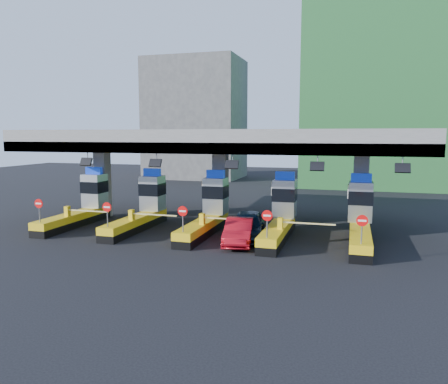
# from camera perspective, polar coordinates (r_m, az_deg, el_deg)

# --- Properties ---
(ground) EXTENTS (120.00, 120.00, 0.00)m
(ground) POSITION_cam_1_polar(r_m,az_deg,el_deg) (30.27, -2.11, -5.24)
(ground) COLOR black
(ground) RESTS_ON ground
(toll_canopy) EXTENTS (28.00, 12.09, 7.00)m
(toll_canopy) POSITION_cam_1_polar(r_m,az_deg,el_deg) (32.26, -0.53, 6.55)
(toll_canopy) COLOR slate
(toll_canopy) RESTS_ON ground
(toll_lane_far_left) EXTENTS (4.43, 8.00, 4.16)m
(toll_lane_far_left) POSITION_cam_1_polar(r_m,az_deg,el_deg) (34.68, -17.84, -1.60)
(toll_lane_far_left) COLOR black
(toll_lane_far_left) RESTS_ON ground
(toll_lane_left) EXTENTS (4.43, 8.00, 4.16)m
(toll_lane_left) POSITION_cam_1_polar(r_m,az_deg,el_deg) (32.15, -10.44, -2.06)
(toll_lane_left) COLOR black
(toll_lane_left) RESTS_ON ground
(toll_lane_center) EXTENTS (4.43, 8.00, 4.16)m
(toll_lane_center) POSITION_cam_1_polar(r_m,az_deg,el_deg) (30.25, -1.95, -2.54)
(toll_lane_center) COLOR black
(toll_lane_center) RESTS_ON ground
(toll_lane_right) EXTENTS (4.43, 8.00, 4.16)m
(toll_lane_right) POSITION_cam_1_polar(r_m,az_deg,el_deg) (29.09, 7.45, -3.01)
(toll_lane_right) COLOR black
(toll_lane_right) RESTS_ON ground
(toll_lane_far_right) EXTENTS (4.43, 8.00, 4.16)m
(toll_lane_far_right) POSITION_cam_1_polar(r_m,az_deg,el_deg) (28.76, 17.36, -3.41)
(toll_lane_far_right) COLOR black
(toll_lane_far_right) RESTS_ON ground
(bg_building_scaffold) EXTENTS (18.00, 12.00, 28.00)m
(bg_building_scaffold) POSITION_cam_1_polar(r_m,az_deg,el_deg) (60.48, 19.35, 14.07)
(bg_building_scaffold) COLOR #1E5926
(bg_building_scaffold) RESTS_ON ground
(bg_building_concrete) EXTENTS (14.00, 10.00, 18.00)m
(bg_building_concrete) POSITION_cam_1_polar(r_m,az_deg,el_deg) (68.16, -3.73, 9.47)
(bg_building_concrete) COLOR #4C4C49
(bg_building_concrete) RESTS_ON ground
(van) EXTENTS (2.92, 5.49, 1.78)m
(van) POSITION_cam_1_polar(r_m,az_deg,el_deg) (28.22, 3.14, -4.34)
(van) COLOR black
(van) RESTS_ON ground
(red_car) EXTENTS (2.34, 4.89, 1.55)m
(red_car) POSITION_cam_1_polar(r_m,az_deg,el_deg) (26.92, 1.99, -5.16)
(red_car) COLOR #A20C16
(red_car) RESTS_ON ground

